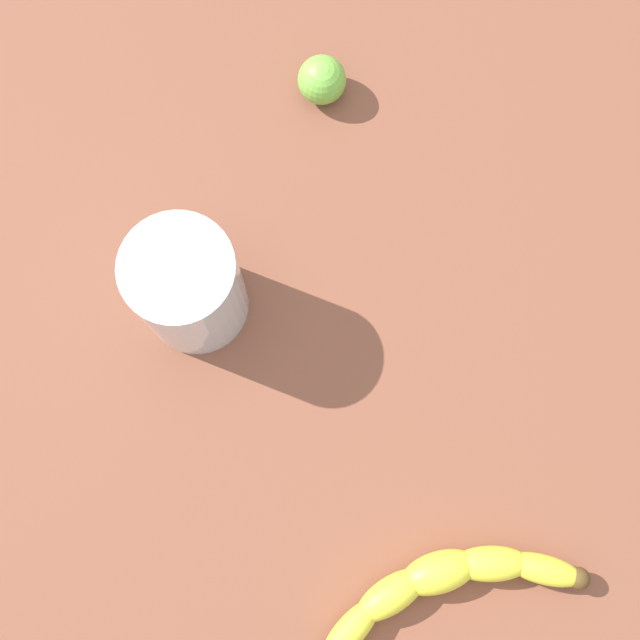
% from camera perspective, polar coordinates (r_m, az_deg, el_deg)
% --- Properties ---
extents(wooden_tabletop, '(1.20, 1.20, 0.03)m').
position_cam_1_polar(wooden_tabletop, '(0.80, 1.85, -2.23)').
color(wooden_tabletop, brown).
rests_on(wooden_tabletop, ground).
extents(banana, '(0.18, 0.18, 0.03)m').
position_cam_1_polar(banana, '(0.77, 8.17, -17.01)').
color(banana, yellow).
rests_on(banana, wooden_tabletop).
extents(smoothie_glass, '(0.09, 0.09, 0.13)m').
position_cam_1_polar(smoothie_glass, '(0.75, -8.72, 2.07)').
color(smoothie_glass, silver).
rests_on(smoothie_glass, wooden_tabletop).
extents(lime_fruit, '(0.05, 0.05, 0.05)m').
position_cam_1_polar(lime_fruit, '(0.85, 0.13, 15.64)').
color(lime_fruit, '#75C142').
rests_on(lime_fruit, wooden_tabletop).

